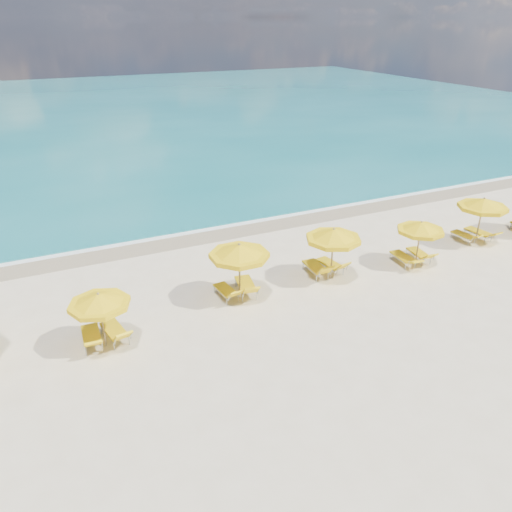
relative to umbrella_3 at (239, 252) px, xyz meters
name	(u,v)px	position (x,y,z in m)	size (l,w,h in m)	color
ground_plane	(272,297)	(1.20, -0.47, -2.08)	(120.00, 120.00, 0.00)	beige
ocean	(91,113)	(1.20, 47.53, -2.08)	(120.00, 80.00, 0.30)	#13686C
wet_sand_band	(209,233)	(1.20, 6.93, -2.08)	(120.00, 2.60, 0.01)	tan
foam_line	(204,228)	(1.20, 7.73, -2.08)	(120.00, 1.20, 0.03)	white
whitecap_near	(69,195)	(-4.80, 16.53, -2.08)	(14.00, 0.36, 0.05)	white
whitecap_far	(229,150)	(9.20, 23.53, -2.08)	(18.00, 0.30, 0.05)	white
umbrella_2	(99,301)	(-5.52, -1.01, -0.28)	(2.13, 2.13, 2.12)	#9A7F4D
umbrella_3	(239,252)	(0.00, 0.00, 0.00)	(3.16, 3.16, 2.44)	#9A7F4D
umbrella_4	(334,236)	(4.24, -0.15, -0.04)	(2.45, 2.45, 2.40)	#9A7F4D
umbrella_5	(421,228)	(8.57, -0.61, -0.26)	(2.54, 2.54, 2.14)	#9A7F4D
umbrella_6	(483,204)	(12.98, 0.00, -0.02)	(2.64, 2.64, 2.42)	#9A7F4D
lounger_2_left	(92,340)	(-5.93, -0.79, -1.86)	(0.68, 1.84, 0.83)	#A5A8AD
lounger_2_right	(115,334)	(-5.13, -0.82, -1.85)	(0.92, 1.87, 0.87)	#A5A8AD
lounger_3_left	(226,293)	(-0.49, 0.23, -1.87)	(0.73, 1.71, 0.79)	#A5A8AD
lounger_3_right	(246,289)	(0.37, 0.21, -1.84)	(1.00, 2.02, 0.91)	#A5A8AD
lounger_4_left	(316,271)	(3.82, 0.39, -1.84)	(0.74, 1.89, 0.93)	#A5A8AD
lounger_4_right	(331,267)	(4.61, 0.42, -1.86)	(0.82, 1.82, 0.85)	#A5A8AD
lounger_5_left	(403,260)	(8.04, -0.37, -1.87)	(0.73, 1.87, 0.67)	#A5A8AD
lounger_5_right	(419,256)	(8.98, -0.36, -1.87)	(0.78, 1.77, 0.78)	#A5A8AD
lounger_6_left	(464,237)	(12.61, 0.43, -1.89)	(0.69, 1.67, 0.66)	#A5A8AD
lounger_6_right	(479,235)	(13.51, 0.31, -1.86)	(0.79, 1.90, 0.74)	#A5A8AD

